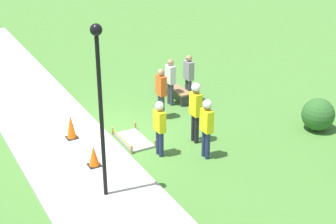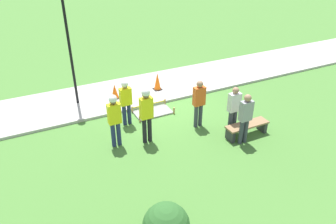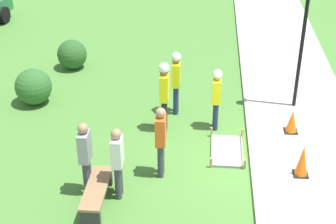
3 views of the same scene
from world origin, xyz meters
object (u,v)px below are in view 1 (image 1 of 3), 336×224
bystander_in_gray_shirt (170,79)px  worker_assistant (207,123)px  bystander_in_white_shirt (189,75)px  worker_supervisor (160,124)px  traffic_cone_near_patch (71,127)px  bystander_in_orange_shirt (161,91)px  lamppost_near (100,90)px  park_bench (176,91)px  worker_trainee (196,106)px  traffic_cone_far_patch (94,156)px

bystander_in_gray_shirt → worker_assistant: bearing=-14.2°
bystander_in_white_shirt → worker_supervisor: bearing=-42.8°
traffic_cone_near_patch → bystander_in_orange_shirt: size_ratio=0.44×
bystander_in_orange_shirt → lamppost_near: 5.24m
worker_assistant → bystander_in_gray_shirt: worker_assistant is taller
bystander_in_orange_shirt → park_bench: bearing=132.9°
worker_assistant → lamppost_near: 3.82m
bystander_in_orange_shirt → lamppost_near: size_ratio=0.40×
worker_assistant → worker_trainee: size_ratio=0.94×
worker_supervisor → bystander_in_orange_shirt: 2.51m
traffic_cone_far_patch → bystander_in_orange_shirt: (-1.99, 3.18, 0.58)m
worker_trainee → bystander_in_gray_shirt: worker_trainee is taller
traffic_cone_near_patch → traffic_cone_far_patch: traffic_cone_near_patch is taller
traffic_cone_near_patch → bystander_in_orange_shirt: (-0.11, 3.17, 0.51)m
traffic_cone_near_patch → bystander_in_gray_shirt: size_ratio=0.45×
worker_trainee → park_bench: bearing=159.9°
traffic_cone_near_patch → bystander_in_gray_shirt: (-0.96, 3.99, 0.47)m
traffic_cone_near_patch → traffic_cone_far_patch: (1.88, -0.01, -0.07)m
traffic_cone_near_patch → traffic_cone_far_patch: 1.88m
bystander_in_orange_shirt → traffic_cone_near_patch: bearing=-87.9°
park_bench → bystander_in_gray_shirt: bearing=-53.6°
traffic_cone_far_patch → worker_supervisor: size_ratio=0.36×
worker_trainee → bystander_in_orange_shirt: worker_trainee is taller
worker_supervisor → bystander_in_gray_shirt: (-3.04, 2.05, -0.05)m
worker_assistant → park_bench: bearing=161.4°
worker_assistant → bystander_in_orange_shirt: bearing=177.4°
traffic_cone_near_patch → worker_assistant: worker_assistant is taller
park_bench → bystander_in_white_shirt: bystander_in_white_shirt is taller
worker_trainee → lamppost_near: (1.47, -3.54, 1.76)m
lamppost_near → bystander_in_white_shirt: bearing=130.4°
worker_trainee → worker_supervisor: bearing=-80.8°
worker_supervisor → park_bench: bearing=143.5°
bystander_in_white_shirt → bystander_in_orange_shirt: bearing=-62.9°
traffic_cone_far_patch → worker_assistant: (0.95, 3.04, 0.68)m
worker_supervisor → bystander_in_gray_shirt: bearing=145.9°
traffic_cone_far_patch → bystander_in_gray_shirt: 4.94m
worker_trainee → bystander_in_orange_shirt: (-1.97, -0.10, -0.18)m
worker_trainee → bystander_in_gray_shirt: size_ratio=1.15×
traffic_cone_far_patch → worker_trainee: worker_trainee is taller
traffic_cone_near_patch → worker_supervisor: 2.89m
worker_supervisor → bystander_in_gray_shirt: size_ratio=1.01×
park_bench → worker_assistant: 4.39m
bystander_in_orange_shirt → lamppost_near: lamppost_near is taller
park_bench → worker_assistant: size_ratio=0.85×
worker_supervisor → bystander_in_orange_shirt: bystander_in_orange_shirt is taller
traffic_cone_far_patch → park_bench: size_ratio=0.40×
worker_assistant → bystander_in_gray_shirt: (-3.79, 0.96, -0.13)m
traffic_cone_near_patch → park_bench: 4.59m
worker_assistant → bystander_in_orange_shirt: 2.95m
bystander_in_gray_shirt → traffic_cone_far_patch: bearing=-54.7°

